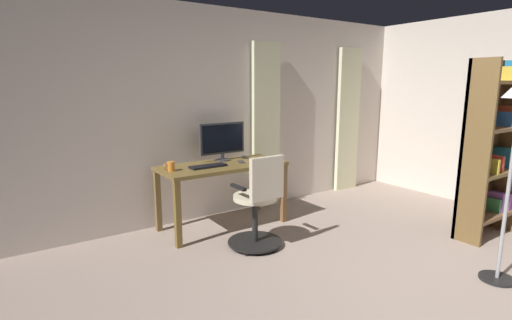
# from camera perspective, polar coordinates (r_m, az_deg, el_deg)

# --- Properties ---
(ground_plane) EXTENTS (7.62, 7.62, 0.00)m
(ground_plane) POSITION_cam_1_polar(r_m,az_deg,el_deg) (3.32, 25.93, -19.71)
(ground_plane) COLOR gray
(back_room_partition) EXTENTS (5.70, 0.10, 2.54)m
(back_room_partition) POSITION_cam_1_polar(r_m,az_deg,el_deg) (4.99, -3.27, 6.84)
(back_room_partition) COLOR beige
(back_room_partition) RESTS_ON ground
(curtain_left_panel) EXTENTS (0.43, 0.06, 2.16)m
(curtain_left_panel) POSITION_cam_1_polar(r_m,az_deg,el_deg) (6.18, 13.34, 5.65)
(curtain_left_panel) COLOR beige
(curtain_left_panel) RESTS_ON ground
(curtain_right_panel) EXTENTS (0.41, 0.06, 2.16)m
(curtain_right_panel) POSITION_cam_1_polar(r_m,az_deg,el_deg) (5.15, 1.48, 4.90)
(curtain_right_panel) COLOR beige
(curtain_right_panel) RESTS_ON ground
(desk) EXTENTS (1.43, 0.64, 0.74)m
(desk) POSITION_cam_1_polar(r_m,az_deg,el_deg) (4.46, -4.95, -1.87)
(desk) COLOR brown
(desk) RESTS_ON ground
(office_chair) EXTENTS (0.56, 0.56, 0.96)m
(office_chair) POSITION_cam_1_polar(r_m,az_deg,el_deg) (3.90, 0.34, -6.63)
(office_chair) COLOR black
(office_chair) RESTS_ON ground
(computer_monitor) EXTENTS (0.58, 0.18, 0.45)m
(computer_monitor) POSITION_cam_1_polar(r_m,az_deg,el_deg) (4.63, -4.96, 3.01)
(computer_monitor) COLOR #333338
(computer_monitor) RESTS_ON desk
(computer_keyboard) EXTENTS (0.41, 0.14, 0.02)m
(computer_keyboard) POSITION_cam_1_polar(r_m,az_deg,el_deg) (4.29, -7.03, -0.91)
(computer_keyboard) COLOR black
(computer_keyboard) RESTS_ON desk
(cell_phone_by_monitor) EXTENTS (0.11, 0.16, 0.01)m
(cell_phone_by_monitor) POSITION_cam_1_polar(r_m,az_deg,el_deg) (4.54, -2.20, -0.25)
(cell_phone_by_monitor) COLOR #333338
(cell_phone_by_monitor) RESTS_ON desk
(cell_phone_face_up) EXTENTS (0.13, 0.16, 0.01)m
(cell_phone_face_up) POSITION_cam_1_polar(r_m,az_deg,el_deg) (4.82, -1.59, 0.41)
(cell_phone_face_up) COLOR black
(cell_phone_face_up) RESTS_ON desk
(mug_tea) EXTENTS (0.12, 0.08, 0.10)m
(mug_tea) POSITION_cam_1_polar(r_m,az_deg,el_deg) (4.16, -12.41, -0.92)
(mug_tea) COLOR orange
(mug_tea) RESTS_ON desk
(bookshelf) EXTENTS (0.78, 0.30, 1.89)m
(bookshelf) POSITION_cam_1_polar(r_m,az_deg,el_deg) (4.86, 31.01, 1.26)
(bookshelf) COLOR brown
(bookshelf) RESTS_ON ground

